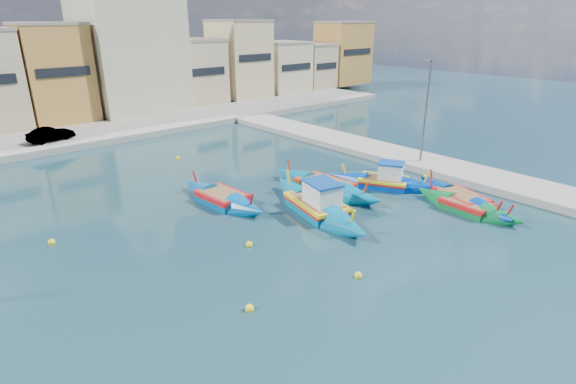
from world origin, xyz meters
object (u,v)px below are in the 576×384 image
quay_street_lamp (425,111)px  luzzu_cyan_mid (324,187)px  luzzu_turquoise_cabin (317,206)px  luzzu_cyan_south (467,207)px  church_block (128,40)px  luzzu_blue_cabin (384,182)px  luzzu_blue_south (461,200)px  luzzu_green (222,199)px

quay_street_lamp → luzzu_cyan_mid: 10.12m
luzzu_turquoise_cabin → luzzu_cyan_south: size_ratio=1.45×
church_block → luzzu_blue_cabin: 35.85m
luzzu_blue_cabin → church_block: bearing=93.0°
church_block → luzzu_turquoise_cabin: (-4.53, -34.91, -8.02)m
luzzu_turquoise_cabin → luzzu_blue_south: luzzu_turquoise_cabin is taller
church_block → quay_street_lamp: (7.44, -34.00, -4.07)m
quay_street_lamp → church_block: bearing=102.3°
luzzu_cyan_mid → luzzu_blue_south: luzzu_cyan_mid is taller
luzzu_green → luzzu_cyan_south: bearing=-46.2°
luzzu_blue_cabin → luzzu_cyan_mid: (-3.60, 2.07, -0.05)m
luzzu_turquoise_cabin → luzzu_cyan_mid: 3.49m
luzzu_cyan_mid → luzzu_cyan_south: bearing=-62.9°
quay_street_lamp → luzzu_cyan_south: size_ratio=1.14×
luzzu_turquoise_cabin → luzzu_cyan_mid: bearing=37.0°
church_block → luzzu_turquoise_cabin: size_ratio=1.88×
luzzu_blue_south → luzzu_cyan_mid: bearing=124.5°
luzzu_green → luzzu_blue_south: 14.69m
luzzu_turquoise_cabin → luzzu_green: (-3.37, 4.89, -0.12)m
quay_street_lamp → luzzu_cyan_mid: size_ratio=0.87×
quay_street_lamp → luzzu_blue_south: quay_street_lamp is taller
luzzu_cyan_mid → luzzu_blue_south: size_ratio=1.12×
luzzu_turquoise_cabin → luzzu_blue_cabin: (6.39, 0.03, -0.05)m
quay_street_lamp → luzzu_cyan_mid: quay_street_lamp is taller
luzzu_blue_cabin → luzzu_cyan_south: bearing=-86.1°
luzzu_turquoise_cabin → luzzu_cyan_south: bearing=-40.1°
church_block → luzzu_turquoise_cabin: bearing=-97.4°
luzzu_blue_cabin → luzzu_cyan_mid: luzzu_blue_cabin is taller
quay_street_lamp → luzzu_blue_cabin: size_ratio=1.04×
church_block → luzzu_green: (-7.90, -30.02, -8.15)m
luzzu_blue_cabin → luzzu_green: bearing=153.5°
luzzu_cyan_mid → luzzu_blue_cabin: bearing=-29.9°
luzzu_blue_cabin → luzzu_blue_south: luzzu_blue_cabin is taller
quay_street_lamp → luzzu_cyan_mid: bearing=172.6°
church_block → quay_street_lamp: church_block is taller
luzzu_blue_south → luzzu_cyan_south: luzzu_blue_south is taller
luzzu_turquoise_cabin → luzzu_blue_cabin: 6.39m
luzzu_blue_south → quay_street_lamp: bearing=52.9°
luzzu_cyan_mid → luzzu_green: bearing=155.6°
luzzu_green → luzzu_blue_south: luzzu_green is taller
quay_street_lamp → luzzu_turquoise_cabin: bearing=-175.7°
luzzu_turquoise_cabin → luzzu_cyan_south: 8.86m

